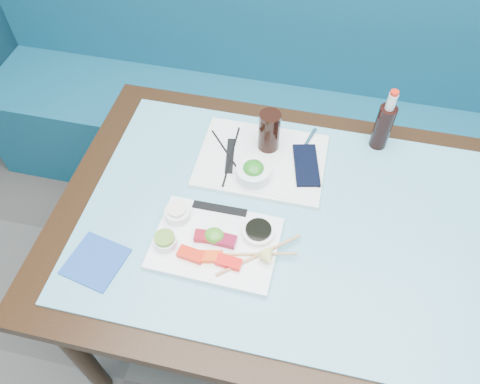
% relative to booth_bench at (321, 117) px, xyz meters
% --- Properties ---
extents(booth_bench, '(3.00, 0.56, 1.17)m').
position_rel_booth_bench_xyz_m(booth_bench, '(0.00, 0.00, 0.00)').
color(booth_bench, navy).
rests_on(booth_bench, ground).
extents(dining_table, '(1.40, 0.90, 0.75)m').
position_rel_booth_bench_xyz_m(dining_table, '(0.00, -0.84, 0.29)').
color(dining_table, black).
rests_on(dining_table, ground).
extents(glass_top, '(1.22, 0.76, 0.01)m').
position_rel_booth_bench_xyz_m(glass_top, '(0.00, -0.84, 0.38)').
color(glass_top, '#5DA5BB').
rests_on(glass_top, dining_table).
extents(sashimi_plate, '(0.33, 0.24, 0.02)m').
position_rel_booth_bench_xyz_m(sashimi_plate, '(-0.22, -0.96, 0.39)').
color(sashimi_plate, white).
rests_on(sashimi_plate, glass_top).
extents(salmon_left, '(0.07, 0.04, 0.02)m').
position_rel_booth_bench_xyz_m(salmon_left, '(-0.27, -1.02, 0.41)').
color(salmon_left, red).
rests_on(salmon_left, sashimi_plate).
extents(salmon_mid, '(0.07, 0.04, 0.02)m').
position_rel_booth_bench_xyz_m(salmon_mid, '(-0.22, -1.01, 0.41)').
color(salmon_mid, '#FF430A').
rests_on(salmon_mid, sashimi_plate).
extents(salmon_right, '(0.07, 0.04, 0.02)m').
position_rel_booth_bench_xyz_m(salmon_right, '(-0.17, -1.02, 0.41)').
color(salmon_right, '#F90F09').
rests_on(salmon_right, sashimi_plate).
extents(tuna_left, '(0.06, 0.04, 0.02)m').
position_rel_booth_bench_xyz_m(tuna_left, '(-0.25, -0.96, 0.41)').
color(tuna_left, maroon).
rests_on(tuna_left, sashimi_plate).
extents(tuna_right, '(0.06, 0.04, 0.02)m').
position_rel_booth_bench_xyz_m(tuna_right, '(-0.20, -0.96, 0.41)').
color(tuna_right, maroon).
rests_on(tuna_right, sashimi_plate).
extents(seaweed_garnish, '(0.07, 0.07, 0.03)m').
position_rel_booth_bench_xyz_m(seaweed_garnish, '(-0.23, -0.95, 0.41)').
color(seaweed_garnish, '#3F9121').
rests_on(seaweed_garnish, sashimi_plate).
extents(ramekin_wasabi, '(0.07, 0.07, 0.03)m').
position_rel_booth_bench_xyz_m(ramekin_wasabi, '(-0.35, -1.00, 0.41)').
color(ramekin_wasabi, white).
rests_on(ramekin_wasabi, sashimi_plate).
extents(wasabi_fill, '(0.06, 0.06, 0.01)m').
position_rel_booth_bench_xyz_m(wasabi_fill, '(-0.35, -1.00, 0.43)').
color(wasabi_fill, olive).
rests_on(wasabi_fill, ramekin_wasabi).
extents(ramekin_ginger, '(0.08, 0.08, 0.03)m').
position_rel_booth_bench_xyz_m(ramekin_ginger, '(-0.34, -0.91, 0.41)').
color(ramekin_ginger, white).
rests_on(ramekin_ginger, sashimi_plate).
extents(ginger_fill, '(0.05, 0.05, 0.01)m').
position_rel_booth_bench_xyz_m(ginger_fill, '(-0.34, -0.91, 0.43)').
color(ginger_fill, white).
rests_on(ginger_fill, ramekin_ginger).
extents(soy_dish, '(0.11, 0.11, 0.02)m').
position_rel_booth_bench_xyz_m(soy_dish, '(-0.12, -0.91, 0.41)').
color(soy_dish, white).
rests_on(soy_dish, sashimi_plate).
extents(soy_fill, '(0.08, 0.08, 0.01)m').
position_rel_booth_bench_xyz_m(soy_fill, '(-0.12, -0.91, 0.42)').
color(soy_fill, black).
rests_on(soy_fill, soy_dish).
extents(lemon_wedge, '(0.06, 0.05, 0.04)m').
position_rel_booth_bench_xyz_m(lemon_wedge, '(-0.08, -0.99, 0.42)').
color(lemon_wedge, '#EEE171').
rests_on(lemon_wedge, sashimi_plate).
extents(chopstick_sleeve, '(0.15, 0.03, 0.00)m').
position_rel_booth_bench_xyz_m(chopstick_sleeve, '(-0.24, -0.86, 0.40)').
color(chopstick_sleeve, black).
rests_on(chopstick_sleeve, sashimi_plate).
extents(wooden_chopstick_a, '(0.21, 0.06, 0.01)m').
position_rel_booth_bench_xyz_m(wooden_chopstick_a, '(-0.11, -0.98, 0.40)').
color(wooden_chopstick_a, tan).
rests_on(wooden_chopstick_a, sashimi_plate).
extents(wooden_chopstick_b, '(0.19, 0.17, 0.01)m').
position_rel_booth_bench_xyz_m(wooden_chopstick_b, '(-0.10, -0.98, 0.40)').
color(wooden_chopstick_b, tan).
rests_on(wooden_chopstick_b, sashimi_plate).
extents(serving_tray, '(0.38, 0.29, 0.01)m').
position_rel_booth_bench_xyz_m(serving_tray, '(-0.16, -0.65, 0.39)').
color(serving_tray, white).
rests_on(serving_tray, glass_top).
extents(paper_placemat, '(0.37, 0.27, 0.00)m').
position_rel_booth_bench_xyz_m(paper_placemat, '(-0.16, -0.65, 0.40)').
color(paper_placemat, white).
rests_on(paper_placemat, serving_tray).
extents(seaweed_bowl, '(0.11, 0.11, 0.04)m').
position_rel_booth_bench_xyz_m(seaweed_bowl, '(-0.17, -0.72, 0.42)').
color(seaweed_bowl, white).
rests_on(seaweed_bowl, serving_tray).
extents(seaweed_salad, '(0.07, 0.07, 0.03)m').
position_rel_booth_bench_xyz_m(seaweed_salad, '(-0.17, -0.72, 0.44)').
color(seaweed_salad, '#20761B').
rests_on(seaweed_salad, seaweed_bowl).
extents(cola_glass, '(0.08, 0.08, 0.13)m').
position_rel_booth_bench_xyz_m(cola_glass, '(-0.15, -0.59, 0.46)').
color(cola_glass, black).
rests_on(cola_glass, serving_tray).
extents(navy_pouch, '(0.10, 0.17, 0.01)m').
position_rel_booth_bench_xyz_m(navy_pouch, '(-0.02, -0.65, 0.40)').
color(navy_pouch, black).
rests_on(navy_pouch, serving_tray).
extents(fork, '(0.04, 0.10, 0.01)m').
position_rel_booth_bench_xyz_m(fork, '(-0.03, -0.54, 0.40)').
color(fork, white).
rests_on(fork, serving_tray).
extents(black_chopstick_a, '(0.15, 0.18, 0.01)m').
position_rel_booth_bench_xyz_m(black_chopstick_a, '(-0.26, -0.66, 0.40)').
color(black_chopstick_a, black).
rests_on(black_chopstick_a, serving_tray).
extents(black_chopstick_b, '(0.01, 0.24, 0.01)m').
position_rel_booth_bench_xyz_m(black_chopstick_b, '(-0.25, -0.66, 0.40)').
color(black_chopstick_b, black).
rests_on(black_chopstick_b, serving_tray).
extents(tray_sleeve, '(0.05, 0.14, 0.00)m').
position_rel_booth_bench_xyz_m(tray_sleeve, '(-0.25, -0.66, 0.40)').
color(tray_sleeve, black).
rests_on(tray_sleeve, serving_tray).
extents(cola_bottle_body, '(0.07, 0.07, 0.15)m').
position_rel_booth_bench_xyz_m(cola_bottle_body, '(0.18, -0.50, 0.46)').
color(cola_bottle_body, black).
rests_on(cola_bottle_body, glass_top).
extents(cola_bottle_neck, '(0.04, 0.04, 0.05)m').
position_rel_booth_bench_xyz_m(cola_bottle_neck, '(0.18, -0.50, 0.56)').
color(cola_bottle_neck, silver).
rests_on(cola_bottle_neck, cola_bottle_body).
extents(cola_bottle_cap, '(0.03, 0.03, 0.01)m').
position_rel_booth_bench_xyz_m(cola_bottle_cap, '(0.18, -0.50, 0.59)').
color(cola_bottle_cap, red).
rests_on(cola_bottle_cap, cola_bottle_neck).
extents(blue_napkin, '(0.16, 0.16, 0.01)m').
position_rel_booth_bench_xyz_m(blue_napkin, '(-0.51, -1.08, 0.39)').
color(blue_napkin, '#1A4394').
rests_on(blue_napkin, glass_top).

